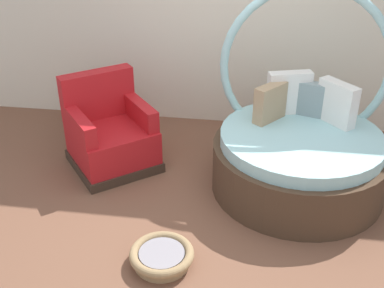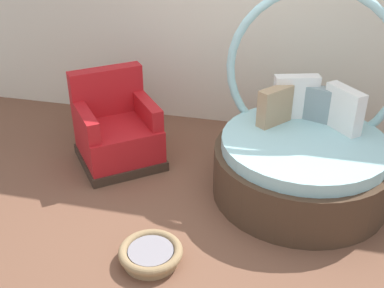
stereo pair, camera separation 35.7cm
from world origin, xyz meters
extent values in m
cube|color=brown|center=(0.00, 0.00, -0.01)|extent=(8.00, 8.00, 0.02)
cylinder|color=#473323|center=(0.77, 0.60, 0.24)|extent=(1.63, 1.63, 0.48)
cylinder|color=#9ED1D6|center=(0.77, 0.60, 0.54)|extent=(1.50, 1.50, 0.12)
torus|color=#9ED1D6|center=(0.77, 1.05, 1.06)|extent=(1.63, 0.08, 1.63)
cube|color=white|center=(1.08, 0.88, 0.80)|extent=(0.36, 0.38, 0.41)
cube|color=gray|center=(0.90, 1.01, 0.76)|extent=(0.35, 0.21, 0.33)
cube|color=white|center=(0.64, 1.04, 0.81)|extent=(0.44, 0.23, 0.42)
cube|color=tan|center=(0.46, 0.85, 0.78)|extent=(0.32, 0.36, 0.36)
cube|color=#38281E|center=(-1.11, 0.75, 0.05)|extent=(1.12, 1.12, 0.10)
cube|color=red|center=(-1.11, 0.75, 0.27)|extent=(1.07, 1.07, 0.34)
cube|color=red|center=(-1.30, 0.99, 0.69)|extent=(0.69, 0.60, 0.50)
cube|color=red|center=(-1.36, 0.55, 0.55)|extent=(0.52, 0.61, 0.22)
cube|color=red|center=(-0.86, 0.95, 0.55)|extent=(0.52, 0.61, 0.22)
cylinder|color=#9E7F56|center=(-0.32, -0.62, 0.03)|extent=(0.44, 0.44, 0.06)
torus|color=#9E7F56|center=(-0.32, -0.62, 0.10)|extent=(0.51, 0.51, 0.07)
cylinder|color=gray|center=(-0.32, -0.62, 0.08)|extent=(0.36, 0.36, 0.05)
cylinder|color=#473323|center=(-1.57, 1.51, 0.24)|extent=(0.08, 0.08, 0.48)
cylinder|color=#473323|center=(-1.57, 1.51, 0.50)|extent=(0.44, 0.44, 0.04)
camera|label=1|loc=(0.33, -3.38, 2.68)|focal=44.84mm
camera|label=2|loc=(0.68, -3.31, 2.68)|focal=44.84mm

